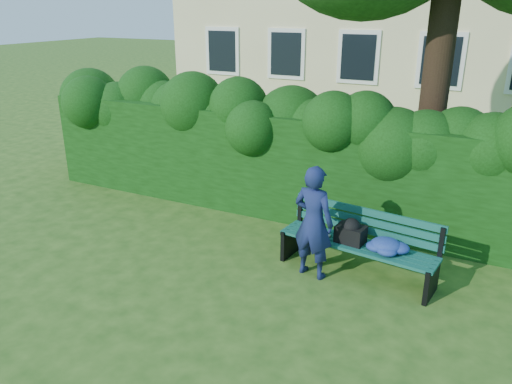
% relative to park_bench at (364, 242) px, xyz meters
% --- Properties ---
extents(ground, '(80.00, 80.00, 0.00)m').
position_rel_park_bench_xyz_m(ground, '(-1.63, -0.61, -0.50)').
color(ground, '#284D17').
rests_on(ground, ground).
extents(hedge, '(10.00, 1.00, 1.80)m').
position_rel_park_bench_xyz_m(hedge, '(-1.63, 1.59, 0.40)').
color(hedge, black).
rests_on(hedge, ground).
extents(park_bench, '(2.21, 0.83, 0.89)m').
position_rel_park_bench_xyz_m(park_bench, '(0.00, 0.00, 0.00)').
color(park_bench, '#0F4C3C').
rests_on(park_bench, ground).
extents(man_reading, '(0.63, 0.46, 1.58)m').
position_rel_park_bench_xyz_m(man_reading, '(-0.62, -0.30, 0.29)').
color(man_reading, '#16204F').
rests_on(man_reading, ground).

